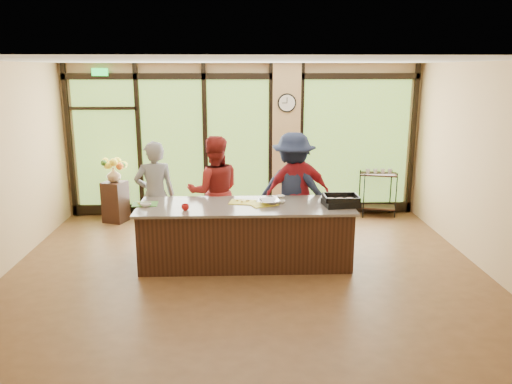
{
  "coord_description": "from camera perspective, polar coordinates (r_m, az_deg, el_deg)",
  "views": [
    {
      "loc": [
        -0.1,
        -6.87,
        2.9
      ],
      "look_at": [
        0.16,
        0.4,
        1.09
      ],
      "focal_mm": 35.0,
      "sensor_mm": 36.0,
      "label": 1
    }
  ],
  "objects": [
    {
      "name": "floor",
      "position": [
        7.46,
        -1.16,
        -8.92
      ],
      "size": [
        7.0,
        7.0,
        0.0
      ],
      "primitive_type": "plane",
      "color": "#54371D",
      "rests_on": "ground"
    },
    {
      "name": "ceiling",
      "position": [
        6.87,
        -1.28,
        14.79
      ],
      "size": [
        7.0,
        7.0,
        0.0
      ],
      "primitive_type": "plane",
      "rotation": [
        3.14,
        0.0,
        0.0
      ],
      "color": "silver",
      "rests_on": "back_wall"
    },
    {
      "name": "back_wall",
      "position": [
        9.97,
        -1.48,
        5.88
      ],
      "size": [
        7.0,
        0.0,
        7.0
      ],
      "primitive_type": "plane",
      "rotation": [
        1.57,
        0.0,
        0.0
      ],
      "color": "tan",
      "rests_on": "floor"
    },
    {
      "name": "right_wall",
      "position": [
        7.88,
        25.17,
        2.39
      ],
      "size": [
        0.0,
        6.0,
        6.0
      ],
      "primitive_type": "plane",
      "rotation": [
        1.57,
        0.0,
        -1.57
      ],
      "color": "tan",
      "rests_on": "floor"
    },
    {
      "name": "window_wall",
      "position": [
        9.95,
        -0.53,
        5.26
      ],
      "size": [
        6.9,
        0.12,
        3.0
      ],
      "color": "tan",
      "rests_on": "floor"
    },
    {
      "name": "island_base",
      "position": [
        7.58,
        -1.21,
        -4.98
      ],
      "size": [
        3.1,
        1.0,
        0.88
      ],
      "primitive_type": "cube",
      "color": "black",
      "rests_on": "floor"
    },
    {
      "name": "countertop",
      "position": [
        7.45,
        -1.23,
        -1.63
      ],
      "size": [
        3.2,
        1.1,
        0.04
      ],
      "primitive_type": "cube",
      "color": "slate",
      "rests_on": "island_base"
    },
    {
      "name": "wall_clock",
      "position": [
        9.81,
        3.55,
        10.13
      ],
      "size": [
        0.36,
        0.04,
        0.36
      ],
      "color": "black",
      "rests_on": "window_wall"
    },
    {
      "name": "cook_left",
      "position": [
        8.23,
        -11.45,
        -0.42
      ],
      "size": [
        0.74,
        0.58,
        1.79
      ],
      "primitive_type": "imported",
      "rotation": [
        0.0,
        0.0,
        3.39
      ],
      "color": "slate",
      "rests_on": "floor"
    },
    {
      "name": "cook_midleft",
      "position": [
        8.24,
        -4.79,
        0.03
      ],
      "size": [
        0.99,
        0.82,
        1.85
      ],
      "primitive_type": "imported",
      "rotation": [
        0.0,
        0.0,
        3.28
      ],
      "color": "maroon",
      "rests_on": "floor"
    },
    {
      "name": "cook_midright",
      "position": [
        8.19,
        4.82,
        -0.28
      ],
      "size": [
        1.08,
        0.52,
        1.79
      ],
      "primitive_type": "imported",
      "rotation": [
        0.0,
        0.0,
        3.22
      ],
      "color": "maroon",
      "rests_on": "floor"
    },
    {
      "name": "cook_right",
      "position": [
        8.23,
        4.28,
        0.21
      ],
      "size": [
        1.36,
        0.99,
        1.9
      ],
      "primitive_type": "imported",
      "rotation": [
        0.0,
        0.0,
        2.89
      ],
      "color": "#181F36",
      "rests_on": "floor"
    },
    {
      "name": "roasting_pan",
      "position": [
        7.5,
        9.66,
        -1.21
      ],
      "size": [
        0.55,
        0.45,
        0.09
      ],
      "primitive_type": "cube",
      "rotation": [
        0.0,
        0.0,
        0.13
      ],
      "color": "black",
      "rests_on": "countertop"
    },
    {
      "name": "mixing_bowl",
      "position": [
        7.44,
        1.51,
        -1.17
      ],
      "size": [
        0.35,
        0.35,
        0.08
      ],
      "primitive_type": "imported",
      "rotation": [
        0.0,
        0.0,
        0.12
      ],
      "color": "silver",
      "rests_on": "countertop"
    },
    {
      "name": "cutting_board_left",
      "position": [
        7.64,
        -12.57,
        -1.37
      ],
      "size": [
        0.39,
        0.3,
        0.01
      ],
      "primitive_type": "cube",
      "rotation": [
        0.0,
        0.0,
        0.06
      ],
      "color": "#42832F",
      "rests_on": "countertop"
    },
    {
      "name": "cutting_board_center",
      "position": [
        7.57,
        -1.55,
        -1.16
      ],
      "size": [
        0.43,
        0.36,
        0.01
      ],
      "primitive_type": "cube",
      "rotation": [
        0.0,
        0.0,
        -0.19
      ],
      "color": "yellow",
      "rests_on": "countertop"
    },
    {
      "name": "cutting_board_right",
      "position": [
        7.45,
        0.84,
        -1.41
      ],
      "size": [
        0.48,
        0.43,
        0.01
      ],
      "primitive_type": "cube",
      "rotation": [
        0.0,
        0.0,
        0.43
      ],
      "color": "yellow",
      "rests_on": "countertop"
    },
    {
      "name": "prep_bowl_near",
      "position": [
        7.53,
        -12.47,
        -1.42
      ],
      "size": [
        0.2,
        0.2,
        0.05
      ],
      "primitive_type": "imported",
      "rotation": [
        0.0,
        0.0,
        0.23
      ],
      "color": "white",
      "rests_on": "countertop"
    },
    {
      "name": "prep_bowl_mid",
      "position": [
        7.54,
        2.83,
        -1.11
      ],
      "size": [
        0.17,
        0.17,
        0.04
      ],
      "primitive_type": "imported",
      "rotation": [
        0.0,
        0.0,
        0.32
      ],
      "color": "white",
      "rests_on": "countertop"
    },
    {
      "name": "prep_bowl_far",
      "position": [
        7.88,
        2.83,
        -0.5
      ],
      "size": [
        0.16,
        0.16,
        0.03
      ],
      "primitive_type": "imported",
      "rotation": [
        0.0,
        0.0,
        0.33
      ],
      "color": "white",
      "rests_on": "countertop"
    },
    {
      "name": "red_ramekin",
      "position": [
        7.22,
        -8.08,
        -1.74
      ],
      "size": [
        0.12,
        0.12,
        0.09
      ],
      "primitive_type": "imported",
      "rotation": [
        0.0,
        0.0,
        -0.04
      ],
      "color": "#A91010",
      "rests_on": "countertop"
    },
    {
      "name": "flower_stand",
      "position": [
        10.01,
        -15.76,
        -1.07
      ],
      "size": [
        0.51,
        0.51,
        0.79
      ],
      "primitive_type": "cube",
      "rotation": [
        0.0,
        0.0,
        -0.35
      ],
      "color": "black",
      "rests_on": "floor"
    },
    {
      "name": "flower_vase",
      "position": [
        9.89,
        -15.96,
        1.92
      ],
      "size": [
        0.28,
        0.28,
        0.28
      ],
      "primitive_type": "imported",
      "rotation": [
        0.0,
        0.0,
        0.06
      ],
      "color": "#90724F",
      "rests_on": "flower_stand"
    },
    {
      "name": "bar_cart",
      "position": [
        10.28,
        13.75,
        0.5
      ],
      "size": [
        0.78,
        0.57,
        0.96
      ],
      "rotation": [
        0.0,
        0.0,
        -0.27
      ],
      "color": "black",
      "rests_on": "floor"
    }
  ]
}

